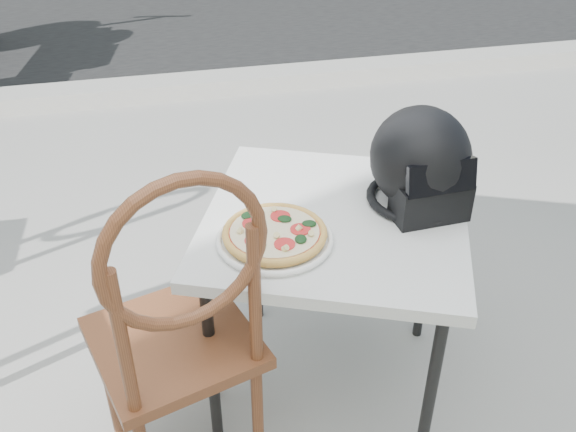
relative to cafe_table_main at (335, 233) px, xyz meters
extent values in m
cube|color=#A4A29A|center=(-0.42, 2.82, -0.62)|extent=(30.00, 0.25, 0.12)
cube|color=silver|center=(0.00, 0.00, 0.05)|extent=(1.02, 1.02, 0.04)
cylinder|color=black|center=(-0.42, -0.17, -0.32)|extent=(0.05, 0.05, 0.70)
cylinder|color=black|center=(0.17, -0.42, -0.32)|extent=(0.05, 0.05, 0.70)
cylinder|color=black|center=(-0.17, 0.42, -0.32)|extent=(0.05, 0.05, 0.70)
cylinder|color=black|center=(0.42, 0.17, -0.32)|extent=(0.05, 0.05, 0.70)
cylinder|color=white|center=(-0.21, -0.09, 0.07)|extent=(0.38, 0.38, 0.01)
torus|color=white|center=(-0.21, -0.09, 0.08)|extent=(0.39, 0.39, 0.02)
cylinder|color=#E3AD53|center=(-0.21, -0.09, 0.09)|extent=(0.37, 0.37, 0.01)
torus|color=#E3AD53|center=(-0.21, -0.09, 0.10)|extent=(0.38, 0.38, 0.02)
cylinder|color=red|center=(-0.21, -0.09, 0.10)|extent=(0.33, 0.33, 0.00)
cylinder|color=beige|center=(-0.21, -0.09, 0.10)|extent=(0.32, 0.32, 0.00)
cylinder|color=red|center=(-0.14, -0.11, 0.11)|extent=(0.07, 0.07, 0.00)
cylinder|color=red|center=(-0.18, -0.03, 0.11)|extent=(0.07, 0.07, 0.00)
cylinder|color=red|center=(-0.26, -0.05, 0.11)|extent=(0.07, 0.07, 0.00)
cylinder|color=red|center=(-0.27, -0.13, 0.11)|extent=(0.07, 0.07, 0.00)
cylinder|color=red|center=(-0.19, -0.17, 0.11)|extent=(0.07, 0.07, 0.00)
ellipsoid|color=#123315|center=(-0.17, -0.05, 0.11)|extent=(0.05, 0.05, 0.01)
ellipsoid|color=#123315|center=(-0.26, -0.06, 0.11)|extent=(0.05, 0.05, 0.01)
ellipsoid|color=#123315|center=(-0.15, -0.16, 0.11)|extent=(0.04, 0.05, 0.01)
ellipsoid|color=#123315|center=(-0.26, -0.15, 0.11)|extent=(0.05, 0.05, 0.01)
ellipsoid|color=#123315|center=(-0.11, -0.09, 0.11)|extent=(0.05, 0.04, 0.01)
ellipsoid|color=#123315|center=(-0.27, -0.01, 0.11)|extent=(0.05, 0.05, 0.01)
cylinder|color=beige|center=(-0.21, -0.13, 0.11)|extent=(0.02, 0.03, 0.02)
cylinder|color=beige|center=(-0.23, -0.01, 0.11)|extent=(0.03, 0.03, 0.02)
cylinder|color=beige|center=(-0.14, -0.11, 0.11)|extent=(0.02, 0.02, 0.02)
cylinder|color=beige|center=(-0.19, 0.00, 0.11)|extent=(0.02, 0.03, 0.02)
cylinder|color=beige|center=(-0.20, -0.19, 0.11)|extent=(0.03, 0.03, 0.02)
cylinder|color=beige|center=(-0.30, -0.08, 0.11)|extent=(0.03, 0.02, 0.02)
cylinder|color=beige|center=(-0.11, -0.14, 0.11)|extent=(0.02, 0.03, 0.02)
cylinder|color=beige|center=(-0.27, -0.13, 0.11)|extent=(0.03, 0.03, 0.02)
ellipsoid|color=black|center=(0.26, 0.02, 0.22)|extent=(0.32, 0.33, 0.31)
cube|color=black|center=(0.27, -0.07, 0.13)|extent=(0.23, 0.12, 0.12)
torus|color=black|center=(0.26, 0.02, 0.08)|extent=(0.32, 0.32, 0.03)
cube|color=black|center=(0.27, -0.11, 0.23)|extent=(0.21, 0.05, 0.10)
cube|color=brown|center=(-0.52, -0.17, -0.18)|extent=(0.54, 0.54, 0.04)
cylinder|color=brown|center=(-0.41, 0.05, -0.44)|extent=(0.04, 0.04, 0.48)
cylinder|color=brown|center=(-0.74, -0.05, -0.44)|extent=(0.04, 0.04, 0.48)
cylinder|color=brown|center=(-0.31, -0.28, -0.44)|extent=(0.04, 0.04, 0.48)
cylinder|color=brown|center=(-0.30, -0.30, 0.04)|extent=(0.04, 0.04, 0.46)
cylinder|color=brown|center=(-0.64, -0.40, 0.04)|extent=(0.04, 0.04, 0.46)
torus|color=brown|center=(-0.47, -0.35, 0.25)|extent=(0.42, 0.16, 0.43)
camera|label=1|loc=(-0.50, -1.54, 1.14)|focal=40.00mm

